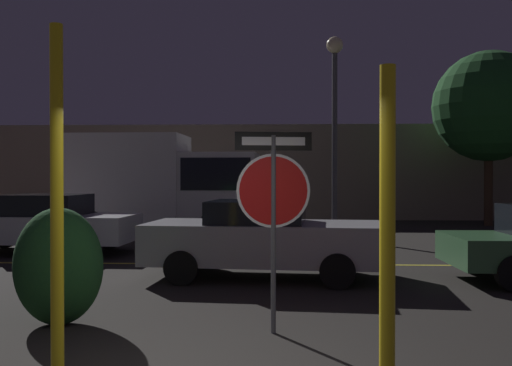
{
  "coord_description": "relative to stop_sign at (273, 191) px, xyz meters",
  "views": [
    {
      "loc": [
        0.62,
        -4.91,
        1.87
      ],
      "look_at": [
        0.24,
        5.24,
        1.76
      ],
      "focal_mm": 40.0,
      "sensor_mm": 36.0,
      "label": 1
    }
  ],
  "objects": [
    {
      "name": "passing_car_2",
      "position": [
        -0.22,
        3.71,
        -0.97
      ],
      "size": [
        4.51,
        2.27,
        1.42
      ],
      "rotation": [
        0.0,
        0.0,
        -1.66
      ],
      "color": "#9E9EA3",
      "rests_on": "ground_plane"
    },
    {
      "name": "street_lamp",
      "position": [
        1.77,
        10.51,
        2.54
      ],
      "size": [
        0.5,
        0.5,
        6.09
      ],
      "color": "#4C4C51",
      "rests_on": "ground_plane"
    },
    {
      "name": "yellow_pole_left",
      "position": [
        -1.95,
        -1.69,
        -0.07
      ],
      "size": [
        0.12,
        0.12,
        3.25
      ],
      "primitive_type": "cylinder",
      "color": "yellow",
      "rests_on": "ground_plane"
    },
    {
      "name": "hedge_bush_1",
      "position": [
        -2.71,
        0.28,
        -0.96
      ],
      "size": [
        1.12,
        0.89,
        1.48
      ],
      "primitive_type": "ellipsoid",
      "color": "#1E4C23",
      "rests_on": "ground_plane"
    },
    {
      "name": "stop_sign",
      "position": [
        0.0,
        0.0,
        0.0
      ],
      "size": [
        0.92,
        0.15,
        2.4
      ],
      "rotation": [
        0.0,
        0.0,
        0.14
      ],
      "color": "#4C4C51",
      "rests_on": "ground_plane"
    },
    {
      "name": "tree_1",
      "position": [
        8.07,
        15.21,
        2.83
      ],
      "size": [
        4.2,
        4.2,
        6.64
      ],
      "color": "#422D1E",
      "rests_on": "ground_plane"
    },
    {
      "name": "delivery_truck",
      "position": [
        -3.61,
        11.21,
        0.01
      ],
      "size": [
        6.19,
        2.76,
        3.19
      ],
      "rotation": [
        0.0,
        0.0,
        -1.61
      ],
      "color": "silver",
      "rests_on": "ground_plane"
    },
    {
      "name": "road_center_stripe",
      "position": [
        -0.57,
        5.32,
        -1.69
      ],
      "size": [
        32.48,
        0.12,
        0.01
      ],
      "primitive_type": "cube",
      "color": "gold",
      "rests_on": "ground_plane"
    },
    {
      "name": "yellow_pole_right",
      "position": [
        0.9,
        -2.32,
        -0.33
      ],
      "size": [
        0.12,
        0.12,
        2.74
      ],
      "primitive_type": "cylinder",
      "color": "yellow",
      "rests_on": "ground_plane"
    },
    {
      "name": "passing_car_1",
      "position": [
        -5.7,
        6.86,
        -0.98
      ],
      "size": [
        4.72,
        2.2,
        1.44
      ],
      "rotation": [
        0.0,
        0.0,
        1.52
      ],
      "color": "silver",
      "rests_on": "ground_plane"
    },
    {
      "name": "building_backdrop",
      "position": [
        0.04,
        20.12,
        0.37
      ],
      "size": [
        25.19,
        4.64,
        4.13
      ],
      "primitive_type": "cube",
      "color": "#7A6B5B",
      "rests_on": "ground_plane"
    }
  ]
}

